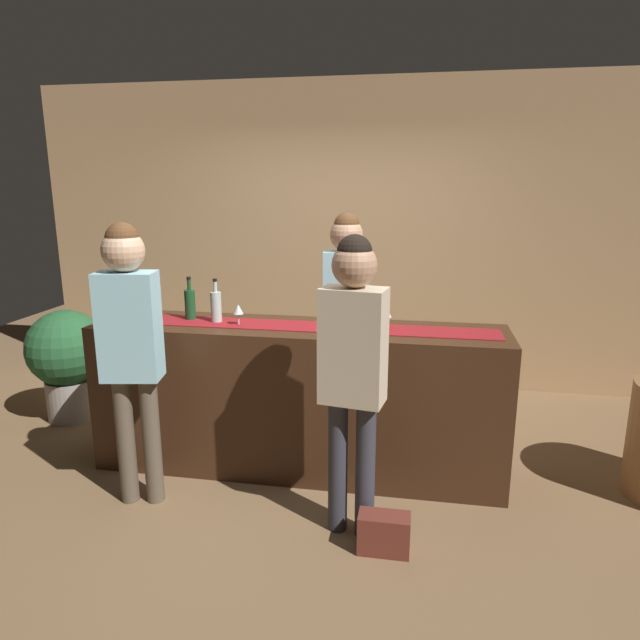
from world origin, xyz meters
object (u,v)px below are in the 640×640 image
Objects in this scene: wine_glass_mid_counter at (386,313)px; bartender at (346,301)px; wine_glass_near_customer at (238,310)px; customer_sipping at (353,356)px; customer_browsing at (130,335)px; wine_bottle_green at (190,304)px; handbag at (384,533)px; wine_bottle_clear at (216,306)px; potted_plant_tall at (67,357)px.

wine_glass_mid_counter is 0.64m from bartender.
wine_glass_mid_counter is at bearing 4.54° from wine_glass_near_customer.
customer_browsing reaches higher than customer_sipping.
wine_bottle_green is 0.18× the size of customer_sipping.
wine_glass_mid_counter is 0.51× the size of handbag.
handbag is (1.53, -0.25, -0.97)m from customer_browsing.
wine_glass_mid_counter is (1.16, 0.02, -0.01)m from wine_bottle_clear.
wine_bottle_green is 2.10× the size of wine_glass_mid_counter.
bartender reaches higher than handbag.
bartender is (0.82, 0.56, -0.05)m from wine_bottle_clear.
wine_glass_near_customer is 1.67m from handbag.
wine_glass_mid_counter is 1.35m from handbag.
customer_sipping is 1.34m from customer_browsing.
bartender reaches higher than wine_glass_mid_counter.
customer_browsing is 1.85× the size of potted_plant_tall.
bartender is at bearing 2.14° from potted_plant_tall.
wine_bottle_clear is 0.17× the size of customer_browsing.
bartender is 1.78m from handbag.
wine_glass_near_customer is 1.87m from potted_plant_tall.
wine_glass_mid_counter is at bearing 13.49° from customer_browsing.
customer_browsing reaches higher than wine_bottle_green.
bartender is at bearing 44.08° from wine_glass_near_customer.
customer_sipping is 0.98m from handbag.
bartender is (1.02, 0.52, -0.05)m from wine_bottle_green.
wine_glass_mid_counter is 0.08× the size of customer_sipping.
customer_sipping is (1.03, -0.71, -0.08)m from wine_bottle_clear.
wine_bottle_clear is 1.25m from customer_sipping.
handbag is (1.43, -0.91, -1.03)m from wine_bottle_green.
wine_bottle_clear is at bearing 53.57° from customer_browsing.
wine_bottle_clear is at bearing -17.54° from potted_plant_tall.
customer_sipping reaches higher than wine_glass_near_customer.
wine_bottle_clear is 0.17× the size of bartender.
wine_bottle_green is 0.17× the size of bartender.
wine_bottle_green is at bearing 19.58° from bartender.
wine_glass_near_customer is 0.08× the size of customer_browsing.
wine_bottle_clear is 2.10× the size of wine_glass_mid_counter.
wine_bottle_clear is (0.21, -0.04, 0.00)m from wine_bottle_green.
wine_bottle_green is 0.67m from customer_browsing.
wine_bottle_green is at bearing 71.22° from customer_browsing.
wine_bottle_clear is 0.19m from wine_glass_near_customer.
wine_glass_near_customer is 0.08× the size of customer_sipping.
customer_sipping reaches higher than potted_plant_tall.
bartender reaches higher than wine_bottle_green.
bartender reaches higher than customer_browsing.
wine_glass_near_customer is at bearing -14.31° from wine_bottle_green.
wine_bottle_green is 2.10× the size of wine_glass_near_customer.
wine_glass_mid_counter is at bearing -9.71° from potted_plant_tall.
wine_bottle_clear is at bearing 162.26° from wine_glass_near_customer.
bartender reaches higher than wine_bottle_clear.
handbag is (0.41, -1.43, -0.98)m from bartender.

